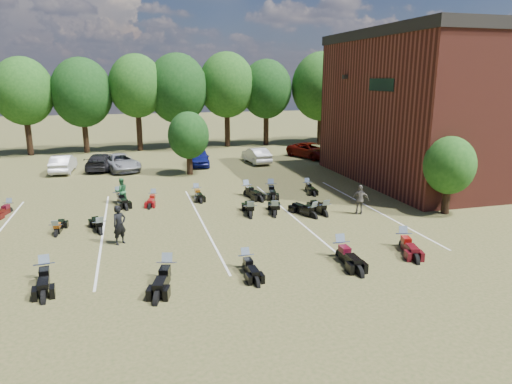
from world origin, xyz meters
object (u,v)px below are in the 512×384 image
object	(u,v)px
motorcycle_3	(168,279)
motorcycle_14	(10,212)
car_4	(199,158)
person_black	(119,225)
person_green	(121,191)
person_grey	(360,200)

from	to	relation	value
motorcycle_3	motorcycle_14	distance (m)	13.85
car_4	motorcycle_3	size ratio (longest dim) A/B	1.63
motorcycle_3	motorcycle_14	size ratio (longest dim) A/B	1.24
person_black	person_green	distance (m)	7.11
person_black	car_4	bearing A→B (deg)	35.98
person_black	person_grey	size ratio (longest dim) A/B	1.09
person_green	person_grey	bearing A→B (deg)	140.29
person_black	motorcycle_14	xyz separation A→B (m)	(-6.16, 6.94, -0.91)
car_4	person_green	bearing A→B (deg)	-113.20
person_green	motorcycle_14	xyz separation A→B (m)	(-6.18, -0.17, -0.80)
motorcycle_3	person_green	bearing A→B (deg)	114.60
person_black	person_green	xyz separation A→B (m)	(0.02, 7.11, -0.12)
person_grey	motorcycle_14	size ratio (longest dim) A/B	0.83
car_4	person_green	world-z (taller)	person_green
person_green	motorcycle_3	distance (m)	11.70
person_green	motorcycle_14	distance (m)	6.24
person_grey	motorcycle_3	world-z (taller)	person_grey
car_4	person_grey	size ratio (longest dim) A/B	2.45
car_4	motorcycle_14	bearing A→B (deg)	-131.42
person_green	person_grey	size ratio (longest dim) A/B	0.95
car_4	motorcycle_14	size ratio (longest dim) A/B	2.02
person_black	motorcycle_3	distance (m)	4.86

